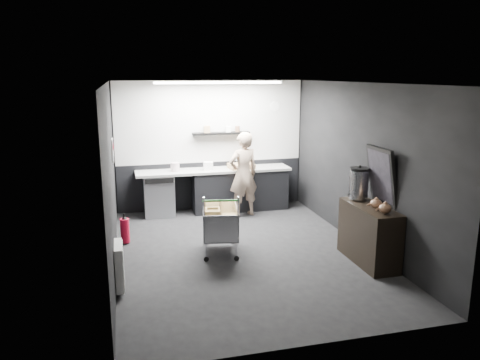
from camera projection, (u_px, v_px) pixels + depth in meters
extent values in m
plane|color=black|center=(243.00, 252.00, 7.59)|extent=(5.50, 5.50, 0.00)
plane|color=white|center=(244.00, 83.00, 6.99)|extent=(5.50, 5.50, 0.00)
plane|color=black|center=(211.00, 145.00, 9.89)|extent=(5.50, 0.00, 5.50)
plane|color=black|center=(312.00, 225.00, 4.69)|extent=(5.50, 0.00, 5.50)
plane|color=black|center=(111.00, 178.00, 6.81)|extent=(0.00, 5.50, 5.50)
plane|color=black|center=(360.00, 165.00, 7.77)|extent=(0.00, 5.50, 5.50)
cube|color=silver|center=(211.00, 122.00, 9.76)|extent=(3.95, 0.02, 1.70)
cube|color=black|center=(211.00, 185.00, 10.06)|extent=(3.95, 0.02, 1.00)
cube|color=black|center=(221.00, 133.00, 9.76)|extent=(1.20, 0.22, 0.04)
cylinder|color=white|center=(275.00, 106.00, 10.02)|extent=(0.20, 0.03, 0.20)
cube|color=white|center=(113.00, 150.00, 8.00)|extent=(0.02, 0.30, 0.40)
cube|color=red|center=(113.00, 146.00, 7.99)|extent=(0.02, 0.22, 0.10)
cube|color=white|center=(119.00, 266.00, 6.20)|extent=(0.10, 0.50, 0.60)
cube|color=white|center=(219.00, 83.00, 8.75)|extent=(2.40, 0.20, 0.04)
cube|color=black|center=(240.00, 190.00, 9.92)|extent=(2.00, 0.56, 0.85)
cube|color=#A1A19D|center=(214.00, 170.00, 9.69)|extent=(3.20, 0.60, 0.05)
cube|color=#9EA0A5|center=(159.00, 195.00, 9.51)|extent=(0.60, 0.58, 0.85)
cube|color=black|center=(159.00, 181.00, 9.15)|extent=(0.56, 0.02, 0.10)
imported|color=beige|center=(243.00, 174.00, 9.39)|extent=(0.70, 0.54, 1.72)
cube|color=silver|center=(221.00, 234.00, 7.55)|extent=(0.69, 0.93, 0.02)
cube|color=silver|center=(204.00, 222.00, 7.44)|extent=(0.17, 0.84, 0.45)
cube|color=silver|center=(236.00, 220.00, 7.56)|extent=(0.17, 0.84, 0.45)
cube|color=silver|center=(226.00, 229.00, 7.11)|extent=(0.54, 0.12, 0.45)
cube|color=silver|center=(215.00, 214.00, 7.89)|extent=(0.54, 0.12, 0.45)
cylinder|color=silver|center=(211.00, 252.00, 7.16)|extent=(0.02, 0.02, 0.30)
cylinder|color=silver|center=(240.00, 249.00, 7.27)|extent=(0.02, 0.02, 0.30)
cylinder|color=silver|center=(202.00, 235.00, 7.89)|extent=(0.02, 0.02, 0.30)
cylinder|color=silver|center=(229.00, 233.00, 8.00)|extent=(0.02, 0.02, 0.30)
cylinder|color=green|center=(227.00, 200.00, 6.95)|extent=(0.54, 0.13, 0.03)
cube|color=olive|center=(212.00, 221.00, 7.57)|extent=(0.29, 0.34, 0.38)
cube|color=olive|center=(231.00, 225.00, 7.43)|extent=(0.26, 0.31, 0.34)
cylinder|color=black|center=(211.00, 260.00, 7.19)|extent=(0.08, 0.04, 0.08)
cylinder|color=black|center=(203.00, 243.00, 7.91)|extent=(0.08, 0.04, 0.08)
cylinder|color=black|center=(240.00, 257.00, 7.30)|extent=(0.08, 0.04, 0.08)
cylinder|color=black|center=(229.00, 240.00, 8.03)|extent=(0.08, 0.04, 0.08)
cube|color=black|center=(369.00, 234.00, 7.12)|extent=(0.45, 1.19, 0.89)
cylinder|color=silver|center=(359.00, 184.00, 7.34)|extent=(0.30, 0.30, 0.46)
cylinder|color=black|center=(360.00, 169.00, 7.28)|extent=(0.30, 0.30, 0.04)
sphere|color=black|center=(360.00, 166.00, 7.27)|extent=(0.05, 0.05, 0.05)
ellipsoid|color=brown|center=(376.00, 204.00, 6.86)|extent=(0.18, 0.18, 0.14)
ellipsoid|color=brown|center=(385.00, 208.00, 6.63)|extent=(0.18, 0.18, 0.14)
cube|color=black|center=(382.00, 176.00, 7.01)|extent=(0.20, 0.69, 0.89)
cube|color=black|center=(380.00, 176.00, 7.00)|extent=(0.14, 0.59, 0.76)
cylinder|color=red|center=(125.00, 231.00, 7.94)|extent=(0.15, 0.15, 0.41)
cone|color=black|center=(124.00, 218.00, 7.89)|extent=(0.10, 0.10, 0.06)
cylinder|color=black|center=(124.00, 215.00, 7.88)|extent=(0.03, 0.03, 0.06)
cube|color=#9C7B53|center=(241.00, 166.00, 9.76)|extent=(0.54, 0.43, 0.10)
cylinder|color=beige|center=(175.00, 167.00, 9.47)|extent=(0.18, 0.18, 0.18)
cube|color=white|center=(208.00, 166.00, 9.58)|extent=(0.21, 0.17, 0.17)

